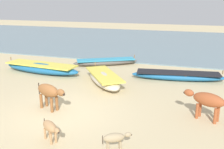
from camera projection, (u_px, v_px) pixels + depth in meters
The scene contains 10 objects.
ground at pixel (61, 113), 9.69m from camera, with size 80.00×80.00×0.00m, color #CCB789.
sea_water at pixel (151, 41), 26.70m from camera, with size 60.00×20.00×0.08m, color slate.
fishing_boat_0 at pixel (41, 68), 15.01m from camera, with size 5.02×1.56×0.77m.
fishing_boat_1 at pixel (178, 76), 13.69m from camera, with size 4.96×1.63×0.64m.
fishing_boat_5 at pixel (106, 62), 16.87m from camera, with size 4.09×2.87×0.61m.
fishing_boat_6 at pixel (104, 78), 13.03m from camera, with size 3.12×3.61×0.76m.
cow_adult_rust at pixel (207, 100), 9.00m from camera, with size 1.50×0.88×1.00m.
calf_near_tan at pixel (50, 127), 7.64m from camera, with size 0.90×0.68×0.63m.
calf_far_dun at pixel (115, 138), 7.16m from camera, with size 0.79×0.57×0.55m.
cow_second_adult_brown at pixel (49, 92), 9.84m from camera, with size 1.52×0.84×1.02m.
Camera 1 is at (4.67, -7.83, 4.07)m, focal length 41.30 mm.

